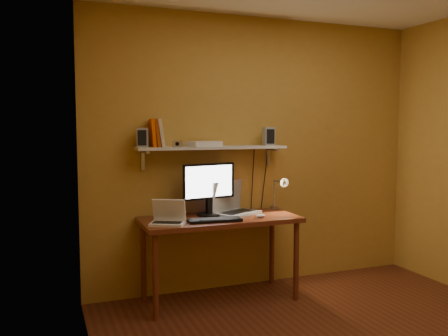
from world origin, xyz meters
name	(u,v)px	position (x,y,z in m)	size (l,w,h in m)	color
room	(361,165)	(0.00, 0.00, 1.30)	(3.44, 3.24, 2.64)	#5E2A18
desk	(220,227)	(-0.52, 1.28, 0.66)	(1.40, 0.60, 0.75)	maroon
wall_shelf	(212,148)	(-0.52, 1.47, 1.36)	(1.40, 0.25, 0.21)	silver
monitor	(209,186)	(-0.58, 1.41, 1.02)	(0.52, 0.26, 0.47)	black
laptop	(233,205)	(-0.34, 1.43, 0.83)	(0.48, 0.43, 0.30)	#999CA2
netbook	(168,217)	(-1.02, 1.17, 0.81)	(0.33, 0.30, 0.21)	white
keyboard	(215,220)	(-0.63, 1.13, 0.76)	(0.46, 0.15, 0.02)	black
mouse	(260,216)	(-0.19, 1.15, 0.77)	(0.09, 0.06, 0.03)	white
desk_lamp	(280,189)	(0.14, 1.41, 0.96)	(0.09, 0.23, 0.38)	silver
speaker_left	(143,138)	(-1.16, 1.46, 1.46)	(0.09, 0.09, 0.17)	#999CA2
speaker_right	(269,136)	(0.04, 1.46, 1.46)	(0.10, 0.10, 0.17)	#999CA2
books	(157,133)	(-1.04, 1.49, 1.50)	(0.14, 0.17, 0.25)	#E54C00
shelf_camera	(178,144)	(-0.87, 1.41, 1.40)	(0.10, 0.06, 0.06)	silver
router	(204,144)	(-0.61, 1.46, 1.40)	(0.28, 0.19, 0.05)	white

